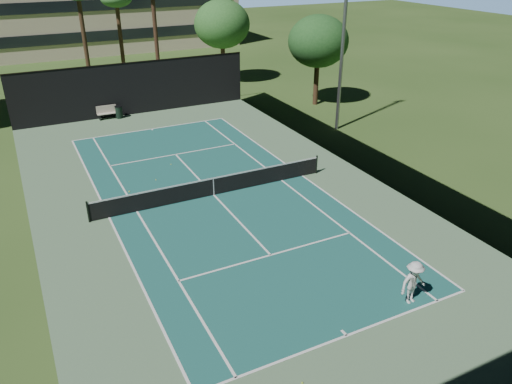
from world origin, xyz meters
TOP-DOWN VIEW (x-y plane):
  - ground at (0.00, 0.00)m, footprint 160.00×160.00m
  - apron_slab at (0.00, 0.00)m, footprint 18.00×32.00m
  - court_surface at (0.00, 0.00)m, footprint 10.97×23.77m
  - court_lines at (0.00, 0.00)m, footprint 11.07×23.87m
  - tennis_net at (0.00, 0.00)m, footprint 12.90×0.10m
  - fence at (0.00, 0.06)m, footprint 18.04×32.05m
  - player at (3.19, -11.45)m, footprint 1.15×0.69m
  - tennis_ball_a at (-2.41, -12.96)m, footprint 0.06×0.06m
  - tennis_ball_b at (-3.92, 2.37)m, footprint 0.08×0.08m
  - tennis_ball_c at (-0.77, 4.95)m, footprint 0.06×0.06m
  - tennis_ball_d at (-2.21, 3.21)m, footprint 0.06×0.06m
  - park_bench at (-2.32, 15.74)m, footprint 1.50×0.45m
  - trash_bin at (-1.47, 15.50)m, footprint 0.56×0.56m
  - palm_b at (1.50, 26.00)m, footprint 2.80×2.80m
  - decid_tree_a at (10.00, 22.00)m, footprint 5.12×5.12m
  - decid_tree_b at (14.00, 12.00)m, footprint 4.80×4.80m
  - campus_building at (0.00, 45.98)m, footprint 40.50×12.50m
  - light_pole at (12.00, 6.00)m, footprint 0.90×0.25m

SIDE VIEW (x-z plane):
  - ground at x=0.00m, z-range 0.00..0.00m
  - apron_slab at x=0.00m, z-range 0.00..0.01m
  - court_surface at x=0.00m, z-range 0.01..0.02m
  - court_lines at x=0.00m, z-range 0.02..0.02m
  - tennis_ball_d at x=-2.21m, z-range 0.00..0.06m
  - tennis_ball_c at x=-0.77m, z-range 0.00..0.06m
  - tennis_ball_a at x=-2.41m, z-range 0.00..0.06m
  - tennis_ball_b at x=-3.92m, z-range 0.00..0.08m
  - trash_bin at x=-1.47m, z-range 0.01..0.95m
  - park_bench at x=-2.32m, z-range 0.03..1.06m
  - tennis_net at x=0.00m, z-range 0.01..1.11m
  - player at x=3.19m, z-range 0.00..1.75m
  - fence at x=0.00m, z-range -0.01..4.02m
  - campus_building at x=0.00m, z-range 0.06..8.36m
  - decid_tree_b at x=14.00m, z-range 1.51..8.65m
  - decid_tree_a at x=10.00m, z-range 1.61..9.23m
  - light_pole at x=12.00m, z-range 0.35..12.57m
  - palm_b at x=1.50m, z-range 3.15..11.57m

